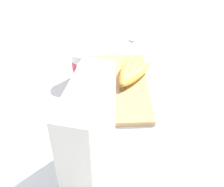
% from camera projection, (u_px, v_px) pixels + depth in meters
% --- Properties ---
extents(ground_plane, '(2.40, 2.40, 0.00)m').
position_uv_depth(ground_plane, '(111.00, 88.00, 0.94)').
color(ground_plane, silver).
extents(cutting_board, '(0.35, 0.23, 0.02)m').
position_uv_depth(cutting_board, '(111.00, 86.00, 0.94)').
color(cutting_board, tan).
rests_on(cutting_board, ground_plane).
extents(cereal_box, '(0.22, 0.12, 0.25)m').
position_uv_depth(cereal_box, '(89.00, 134.00, 0.62)').
color(cereal_box, white).
rests_on(cereal_box, ground_plane).
extents(yogurt_cup_front, '(0.07, 0.07, 0.10)m').
position_uv_depth(yogurt_cup_front, '(90.00, 80.00, 0.87)').
color(yogurt_cup_front, white).
rests_on(yogurt_cup_front, cutting_board).
extents(yogurt_cup_back, '(0.07, 0.07, 0.09)m').
position_uv_depth(yogurt_cup_back, '(83.00, 64.00, 0.94)').
color(yogurt_cup_back, white).
rests_on(yogurt_cup_back, cutting_board).
extents(banana_bunch, '(0.19, 0.13, 0.04)m').
position_uv_depth(banana_bunch, '(132.00, 71.00, 0.95)').
color(banana_bunch, '#E6C74F').
rests_on(banana_bunch, cutting_board).
extents(spoon, '(0.12, 0.09, 0.01)m').
position_uv_depth(spoon, '(129.00, 42.00, 1.16)').
color(spoon, silver).
rests_on(spoon, ground_plane).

